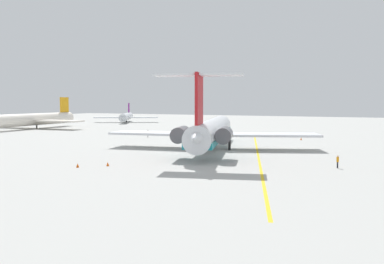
{
  "coord_description": "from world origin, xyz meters",
  "views": [
    {
      "loc": [
        -65.58,
        -22.95,
        8.69
      ],
      "look_at": [
        1.74,
        8.29,
        2.94
      ],
      "focal_mm": 37.81,
      "sensor_mm": 36.0,
      "label": 1
    }
  ],
  "objects": [
    {
      "name": "ground_crew_near_tail",
      "position": [
        17.37,
        27.22,
        1.1
      ],
      "size": [
        0.37,
        0.29,
        1.74
      ],
      "rotation": [
        0.0,
        0.0,
        5.35
      ],
      "color": "black",
      "rests_on": "ground"
    },
    {
      "name": "ground",
      "position": [
        0.0,
        0.0,
        0.0
      ],
      "size": [
        326.42,
        326.42,
        0.0
      ],
      "primitive_type": "plane",
      "color": "#ADADA8"
    },
    {
      "name": "main_jetliner",
      "position": [
        0.58,
        3.96,
        3.42
      ],
      "size": [
        42.28,
        37.88,
        12.53
      ],
      "rotation": [
        0.0,
        0.0,
        0.27
      ],
      "color": "silver",
      "rests_on": "ground"
    },
    {
      "name": "safety_cone_tail",
      "position": [
        -21.91,
        9.72,
        0.28
      ],
      "size": [
        0.4,
        0.4,
        0.55
      ],
      "primitive_type": "cone",
      "color": "#EA590F",
      "rests_on": "ground"
    },
    {
      "name": "airliner_far_right",
      "position": [
        70.19,
        69.26,
        2.29
      ],
      "size": [
        24.27,
        24.58,
        7.79
      ],
      "rotation": [
        0.0,
        0.0,
        3.63
      ],
      "color": "silver",
      "rests_on": "ground"
    },
    {
      "name": "ground_crew_near_nose",
      "position": [
        -10.79,
        -18.27,
        1.06
      ],
      "size": [
        0.32,
        0.32,
        1.68
      ],
      "rotation": [
        0.0,
        0.0,
        2.36
      ],
      "color": "black",
      "rests_on": "ground"
    },
    {
      "name": "airliner_mid_right",
      "position": [
        27.9,
        74.7,
        2.92
      ],
      "size": [
        33.14,
        32.73,
        9.91
      ],
      "rotation": [
        0.0,
        0.0,
        3.2
      ],
      "color": "silver",
      "rests_on": "ground"
    },
    {
      "name": "taxiway_centreline",
      "position": [
        1.74,
        -4.12,
        0.0
      ],
      "size": [
        78.76,
        24.45,
        0.01
      ],
      "primitive_type": "cube",
      "rotation": [
        0.0,
        0.0,
        0.3
      ],
      "color": "gold",
      "rests_on": "ground"
    },
    {
      "name": "safety_cone_nose",
      "position": [
        -24.51,
        12.58,
        0.28
      ],
      "size": [
        0.4,
        0.4,
        0.55
      ],
      "primitive_type": "cone",
      "color": "#EA590F",
      "rests_on": "ground"
    },
    {
      "name": "safety_cone_wingtip",
      "position": [
        25.69,
        -7.36,
        0.28
      ],
      "size": [
        0.4,
        0.4,
        0.55
      ],
      "primitive_type": "cone",
      "color": "#EA590F",
      "rests_on": "ground"
    }
  ]
}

